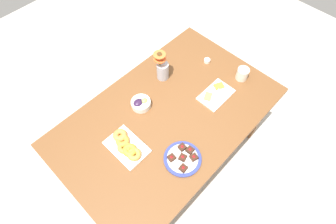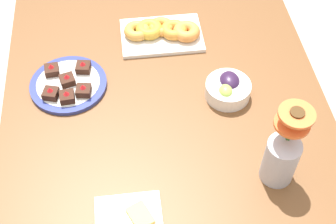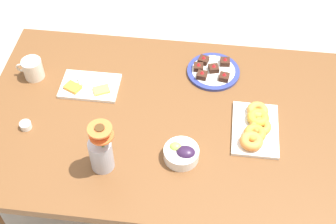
# 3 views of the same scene
# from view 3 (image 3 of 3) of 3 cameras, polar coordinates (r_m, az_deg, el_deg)

# --- Properties ---
(ground_plane) EXTENTS (6.00, 6.00, 0.00)m
(ground_plane) POSITION_cam_3_polar(r_m,az_deg,el_deg) (2.60, -0.00, -11.21)
(ground_plane) COLOR #B7B2A8
(dining_table) EXTENTS (1.60, 1.00, 0.74)m
(dining_table) POSITION_cam_3_polar(r_m,az_deg,el_deg) (2.06, -0.00, -2.26)
(dining_table) COLOR brown
(dining_table) RESTS_ON ground_plane
(coffee_mug) EXTENTS (0.12, 0.09, 0.10)m
(coffee_mug) POSITION_cam_3_polar(r_m,az_deg,el_deg) (2.21, -16.17, 5.10)
(coffee_mug) COLOR silver
(coffee_mug) RESTS_ON dining_table
(grape_bowl) EXTENTS (0.14, 0.14, 0.07)m
(grape_bowl) POSITION_cam_3_polar(r_m,az_deg,el_deg) (1.84, 1.68, -5.05)
(grape_bowl) COLOR white
(grape_bowl) RESTS_ON dining_table
(cheese_platter) EXTENTS (0.26, 0.17, 0.03)m
(cheese_platter) POSITION_cam_3_polar(r_m,az_deg,el_deg) (2.13, -9.58, 3.16)
(cheese_platter) COLOR white
(cheese_platter) RESTS_ON dining_table
(croissant_platter) EXTENTS (0.19, 0.29, 0.05)m
(croissant_platter) POSITION_cam_3_polar(r_m,az_deg,el_deg) (1.96, 10.66, -1.82)
(croissant_platter) COLOR white
(croissant_platter) RESTS_ON dining_table
(jam_cup_honey) EXTENTS (0.05, 0.05, 0.03)m
(jam_cup_honey) POSITION_cam_3_polar(r_m,az_deg,el_deg) (2.03, -16.97, -1.55)
(jam_cup_honey) COLOR white
(jam_cup_honey) RESTS_ON dining_table
(dessert_plate) EXTENTS (0.24, 0.24, 0.05)m
(dessert_plate) POSITION_cam_3_polar(r_m,az_deg,el_deg) (2.18, 5.50, 5.02)
(dessert_plate) COLOR navy
(dessert_plate) RESTS_ON dining_table
(flower_vase) EXTENTS (0.11, 0.10, 0.26)m
(flower_vase) POSITION_cam_3_polar(r_m,az_deg,el_deg) (1.79, -8.14, -4.89)
(flower_vase) COLOR #B2B2BC
(flower_vase) RESTS_ON dining_table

